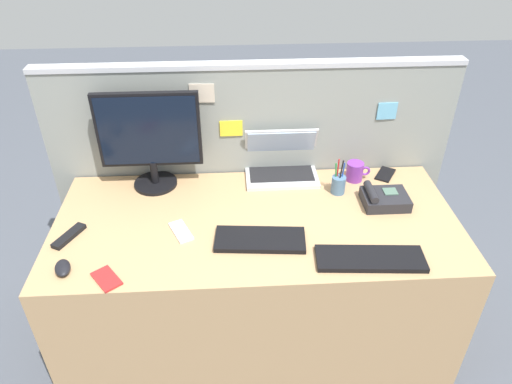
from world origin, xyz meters
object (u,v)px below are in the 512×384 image
at_px(laptop, 281,163).
at_px(keyboard_main, 260,240).
at_px(cell_phone_black_slab, 385,174).
at_px(cell_phone_red_case, 106,279).
at_px(computer_mouse_right_hand, 63,268).
at_px(pen_cup, 338,184).
at_px(desk_phone, 384,199).
at_px(cell_phone_white_slab, 181,231).
at_px(tv_remote, 69,236).
at_px(coffee_mug, 355,171).
at_px(desktop_monitor, 149,136).
at_px(keyboard_spare, 370,259).

bearing_deg(laptop, keyboard_main, -105.10).
xyz_separation_m(keyboard_main, cell_phone_black_slab, (0.69, 0.49, -0.01)).
height_order(cell_phone_black_slab, cell_phone_red_case, same).
xyz_separation_m(computer_mouse_right_hand, pen_cup, (1.20, 0.48, 0.03)).
distance_m(desk_phone, cell_phone_white_slab, 0.96).
height_order(tv_remote, coffee_mug, coffee_mug).
relative_size(desktop_monitor, cell_phone_red_case, 3.72).
xyz_separation_m(desktop_monitor, pen_cup, (0.90, -0.13, -0.22)).
distance_m(laptop, cell_phone_red_case, 1.05).
bearing_deg(desktop_monitor, cell_phone_red_case, -99.75).
distance_m(desktop_monitor, cell_phone_white_slab, 0.50).
distance_m(keyboard_main, coffee_mug, 0.69).
relative_size(desk_phone, keyboard_main, 0.55).
height_order(laptop, computer_mouse_right_hand, laptop).
xyz_separation_m(laptop, cell_phone_red_case, (-0.75, -0.73, -0.06)).
distance_m(desktop_monitor, coffee_mug, 1.03).
height_order(desk_phone, cell_phone_black_slab, desk_phone).
distance_m(tv_remote, coffee_mug, 1.39).
height_order(keyboard_main, tv_remote, keyboard_main).
bearing_deg(laptop, tv_remote, -154.47).
distance_m(desktop_monitor, cell_phone_black_slab, 1.21).
bearing_deg(computer_mouse_right_hand, keyboard_main, -8.02).
distance_m(computer_mouse_right_hand, cell_phone_white_slab, 0.50).
xyz_separation_m(pen_cup, coffee_mug, (0.11, 0.11, 0.00)).
height_order(keyboard_main, pen_cup, pen_cup).
bearing_deg(keyboard_main, coffee_mug, 46.67).
relative_size(laptop, computer_mouse_right_hand, 3.66).
relative_size(keyboard_spare, pen_cup, 2.40).
distance_m(pen_cup, cell_phone_red_case, 1.15).
distance_m(desk_phone, pen_cup, 0.22).
distance_m(desk_phone, tv_remote, 1.43).
xyz_separation_m(desktop_monitor, coffee_mug, (1.01, -0.02, -0.22)).
bearing_deg(keyboard_main, laptop, 79.84).
distance_m(keyboard_main, cell_phone_white_slab, 0.35).
bearing_deg(computer_mouse_right_hand, cell_phone_black_slab, 5.40).
relative_size(computer_mouse_right_hand, tv_remote, 0.59).
relative_size(keyboard_main, tv_remote, 2.26).
relative_size(cell_phone_black_slab, coffee_mug, 1.12).
distance_m(laptop, coffee_mug, 0.38).
relative_size(desk_phone, cell_phone_white_slab, 1.37).
distance_m(keyboard_spare, computer_mouse_right_hand, 1.23).
relative_size(keyboard_spare, cell_phone_red_case, 3.34).
distance_m(desk_phone, cell_phone_red_case, 1.28).
distance_m(cell_phone_white_slab, cell_phone_black_slab, 1.10).
bearing_deg(cell_phone_black_slab, cell_phone_red_case, -119.98).
distance_m(cell_phone_black_slab, coffee_mug, 0.18).
height_order(desk_phone, pen_cup, pen_cup).
height_order(cell_phone_white_slab, cell_phone_red_case, same).
bearing_deg(desk_phone, keyboard_spare, -112.99).
relative_size(keyboard_main, cell_phone_red_case, 2.92).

